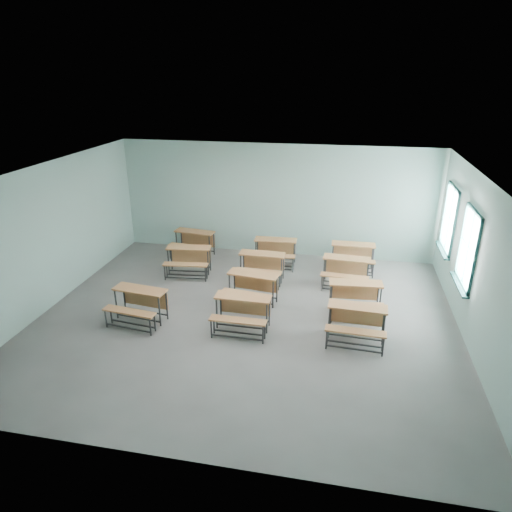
{
  "coord_description": "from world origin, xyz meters",
  "views": [
    {
      "loc": [
        1.92,
        -8.52,
        5.04
      ],
      "look_at": [
        -0.01,
        1.2,
        1.0
      ],
      "focal_mm": 32.0,
      "sensor_mm": 36.0,
      "label": 1
    }
  ],
  "objects_px": {
    "desk_unit_r3c2": "(353,253)",
    "desk_unit_r2c0": "(188,257)",
    "desk_unit_r2c1": "(261,263)",
    "desk_unit_r0c2": "(357,319)",
    "desk_unit_r0c1": "(242,309)",
    "desk_unit_r1c1": "(252,285)",
    "desk_unit_r2c2": "(346,268)",
    "desk_unit_r3c0": "(193,240)",
    "desk_unit_r0c0": "(138,301)",
    "desk_unit_r3c1": "(275,248)",
    "desk_unit_r1c2": "(356,294)"
  },
  "relations": [
    {
      "from": "desk_unit_r1c2",
      "to": "desk_unit_r3c2",
      "type": "relative_size",
      "value": 1.04
    },
    {
      "from": "desk_unit_r1c2",
      "to": "desk_unit_r0c0",
      "type": "bearing_deg",
      "value": -169.73
    },
    {
      "from": "desk_unit_r1c2",
      "to": "desk_unit_r3c2",
      "type": "bearing_deg",
      "value": 86.62
    },
    {
      "from": "desk_unit_r2c2",
      "to": "desk_unit_r3c1",
      "type": "relative_size",
      "value": 1.01
    },
    {
      "from": "desk_unit_r0c1",
      "to": "desk_unit_r3c2",
      "type": "relative_size",
      "value": 1.0
    },
    {
      "from": "desk_unit_r3c2",
      "to": "desk_unit_r2c0",
      "type": "bearing_deg",
      "value": -166.23
    },
    {
      "from": "desk_unit_r2c1",
      "to": "desk_unit_r0c2",
      "type": "bearing_deg",
      "value": -43.85
    },
    {
      "from": "desk_unit_r1c1",
      "to": "desk_unit_r3c0",
      "type": "distance_m",
      "value": 3.44
    },
    {
      "from": "desk_unit_r0c2",
      "to": "desk_unit_r3c2",
      "type": "distance_m",
      "value": 3.54
    },
    {
      "from": "desk_unit_r0c2",
      "to": "desk_unit_r2c1",
      "type": "height_order",
      "value": "same"
    },
    {
      "from": "desk_unit_r2c1",
      "to": "desk_unit_r2c2",
      "type": "relative_size",
      "value": 0.98
    },
    {
      "from": "desk_unit_r2c2",
      "to": "desk_unit_r3c0",
      "type": "height_order",
      "value": "same"
    },
    {
      "from": "desk_unit_r0c1",
      "to": "desk_unit_r0c0",
      "type": "bearing_deg",
      "value": -177.08
    },
    {
      "from": "desk_unit_r3c2",
      "to": "desk_unit_r0c1",
      "type": "bearing_deg",
      "value": -122.74
    },
    {
      "from": "desk_unit_r2c2",
      "to": "desk_unit_r0c2",
      "type": "bearing_deg",
      "value": -80.64
    },
    {
      "from": "desk_unit_r0c0",
      "to": "desk_unit_r3c2",
      "type": "height_order",
      "value": "same"
    },
    {
      "from": "desk_unit_r0c0",
      "to": "desk_unit_r0c2",
      "type": "relative_size",
      "value": 1.04
    },
    {
      "from": "desk_unit_r0c1",
      "to": "desk_unit_r2c0",
      "type": "height_order",
      "value": "same"
    },
    {
      "from": "desk_unit_r0c1",
      "to": "desk_unit_r3c2",
      "type": "bearing_deg",
      "value": 58.44
    },
    {
      "from": "desk_unit_r2c2",
      "to": "desk_unit_r3c2",
      "type": "distance_m",
      "value": 1.05
    },
    {
      "from": "desk_unit_r2c2",
      "to": "desk_unit_r3c0",
      "type": "bearing_deg",
      "value": 168.38
    },
    {
      "from": "desk_unit_r0c0",
      "to": "desk_unit_r0c2",
      "type": "distance_m",
      "value": 4.57
    },
    {
      "from": "desk_unit_r3c0",
      "to": "desk_unit_r2c2",
      "type": "bearing_deg",
      "value": -7.4
    },
    {
      "from": "desk_unit_r0c1",
      "to": "desk_unit_r2c2",
      "type": "bearing_deg",
      "value": 51.31
    },
    {
      "from": "desk_unit_r0c2",
      "to": "desk_unit_r1c2",
      "type": "bearing_deg",
      "value": 93.49
    },
    {
      "from": "desk_unit_r0c0",
      "to": "desk_unit_r3c1",
      "type": "height_order",
      "value": "same"
    },
    {
      "from": "desk_unit_r0c0",
      "to": "desk_unit_r2c1",
      "type": "relative_size",
      "value": 1.06
    },
    {
      "from": "desk_unit_r1c2",
      "to": "desk_unit_r2c0",
      "type": "relative_size",
      "value": 0.99
    },
    {
      "from": "desk_unit_r1c1",
      "to": "desk_unit_r3c1",
      "type": "bearing_deg",
      "value": 93.88
    },
    {
      "from": "desk_unit_r1c1",
      "to": "desk_unit_r3c0",
      "type": "height_order",
      "value": "same"
    },
    {
      "from": "desk_unit_r0c2",
      "to": "desk_unit_r2c1",
      "type": "xyz_separation_m",
      "value": [
        -2.37,
        2.39,
        0.0
      ]
    },
    {
      "from": "desk_unit_r0c1",
      "to": "desk_unit_r3c1",
      "type": "bearing_deg",
      "value": 88.34
    },
    {
      "from": "desk_unit_r1c2",
      "to": "desk_unit_r2c0",
      "type": "distance_m",
      "value": 4.53
    },
    {
      "from": "desk_unit_r1c1",
      "to": "desk_unit_r3c0",
      "type": "relative_size",
      "value": 1.0
    },
    {
      "from": "desk_unit_r2c1",
      "to": "desk_unit_r0c1",
      "type": "bearing_deg",
      "value": -87.48
    },
    {
      "from": "desk_unit_r2c0",
      "to": "desk_unit_r3c1",
      "type": "height_order",
      "value": "same"
    },
    {
      "from": "desk_unit_r2c1",
      "to": "desk_unit_r1c1",
      "type": "bearing_deg",
      "value": -88.13
    },
    {
      "from": "desk_unit_r0c1",
      "to": "desk_unit_r2c1",
      "type": "relative_size",
      "value": 0.99
    },
    {
      "from": "desk_unit_r0c1",
      "to": "desk_unit_r1c1",
      "type": "height_order",
      "value": "same"
    },
    {
      "from": "desk_unit_r2c0",
      "to": "desk_unit_r1c1",
      "type": "bearing_deg",
      "value": -40.11
    },
    {
      "from": "desk_unit_r0c0",
      "to": "desk_unit_r2c2",
      "type": "bearing_deg",
      "value": 38.62
    },
    {
      "from": "desk_unit_r3c1",
      "to": "desk_unit_r3c2",
      "type": "xyz_separation_m",
      "value": [
        2.11,
        0.05,
        0.0
      ]
    },
    {
      "from": "desk_unit_r2c1",
      "to": "desk_unit_r0c0",
      "type": "bearing_deg",
      "value": -129.75
    },
    {
      "from": "desk_unit_r0c1",
      "to": "desk_unit_r1c1",
      "type": "xyz_separation_m",
      "value": [
        -0.04,
        1.16,
        0.0
      ]
    },
    {
      "from": "desk_unit_r0c1",
      "to": "desk_unit_r0c2",
      "type": "height_order",
      "value": "same"
    },
    {
      "from": "desk_unit_r1c1",
      "to": "desk_unit_r0c0",
      "type": "bearing_deg",
      "value": -142.51
    },
    {
      "from": "desk_unit_r3c0",
      "to": "desk_unit_r3c1",
      "type": "bearing_deg",
      "value": 2.84
    },
    {
      "from": "desk_unit_r3c2",
      "to": "desk_unit_r0c2",
      "type": "bearing_deg",
      "value": -89.42
    },
    {
      "from": "desk_unit_r1c1",
      "to": "desk_unit_r2c2",
      "type": "height_order",
      "value": "same"
    },
    {
      "from": "desk_unit_r0c1",
      "to": "desk_unit_r1c1",
      "type": "distance_m",
      "value": 1.16
    }
  ]
}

